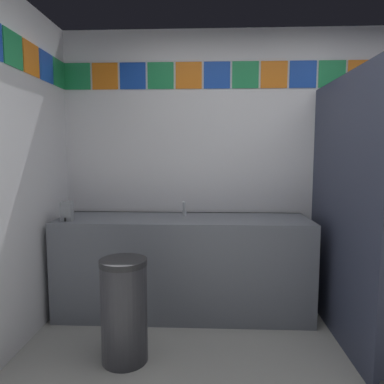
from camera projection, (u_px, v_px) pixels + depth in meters
name	position (u px, v px, depth m)	size (l,w,h in m)	color
wall_back	(271.00, 168.00, 3.40)	(3.87, 0.09, 2.53)	silver
vanity_counter	(184.00, 265.00, 3.18)	(2.16, 0.62, 0.85)	slate
faucet_center	(184.00, 210.00, 3.22)	(0.04, 0.10, 0.14)	silver
soap_dispenser	(67.00, 211.00, 2.98)	(0.09, 0.09, 0.16)	gray
stall_divider	(380.00, 216.00, 2.44)	(0.92, 1.36, 1.97)	#33384C
trash_bin	(124.00, 310.00, 2.43)	(0.32, 0.32, 0.71)	#333338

